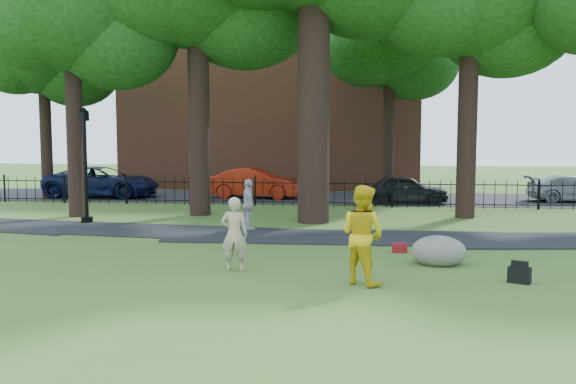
# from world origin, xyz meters

# --- Properties ---
(ground) EXTENTS (120.00, 120.00, 0.00)m
(ground) POSITION_xyz_m (0.00, 0.00, 0.00)
(ground) COLOR #3A6222
(ground) RESTS_ON ground
(footpath) EXTENTS (36.07, 3.85, 0.03)m
(footpath) POSITION_xyz_m (1.00, 3.90, 0.00)
(footpath) COLOR black
(footpath) RESTS_ON ground
(street) EXTENTS (80.00, 7.00, 0.02)m
(street) POSITION_xyz_m (0.00, 16.00, 0.00)
(street) COLOR black
(street) RESTS_ON ground
(iron_fence) EXTENTS (44.00, 0.04, 1.20)m
(iron_fence) POSITION_xyz_m (0.00, 12.00, 0.60)
(iron_fence) COLOR black
(iron_fence) RESTS_ON ground
(brick_building) EXTENTS (18.00, 8.00, 12.00)m
(brick_building) POSITION_xyz_m (-4.00, 24.00, 6.00)
(brick_building) COLOR brown
(brick_building) RESTS_ON ground
(woman) EXTENTS (0.62, 0.43, 1.60)m
(woman) POSITION_xyz_m (-1.07, -0.67, 0.80)
(woman) COLOR tan
(woman) RESTS_ON ground
(man) EXTENTS (1.20, 1.16, 1.94)m
(man) POSITION_xyz_m (1.66, -1.49, 0.97)
(man) COLOR gold
(man) RESTS_ON ground
(pedestrian) EXTENTS (0.72, 1.03, 1.63)m
(pedestrian) POSITION_xyz_m (-1.89, 4.98, 0.82)
(pedestrian) COLOR #B3B3B8
(pedestrian) RESTS_ON ground
(boulder) EXTENTS (1.47, 1.28, 0.72)m
(boulder) POSITION_xyz_m (3.40, 0.50, 0.36)
(boulder) COLOR #686456
(boulder) RESTS_ON ground
(lamppost) EXTENTS (0.40, 0.40, 3.99)m
(lamppost) POSITION_xyz_m (-7.75, 5.80, 1.96)
(lamppost) COLOR black
(lamppost) RESTS_ON ground
(backpack) EXTENTS (0.49, 0.41, 0.31)m
(backpack) POSITION_xyz_m (4.75, -1.02, 0.16)
(backpack) COLOR black
(backpack) RESTS_ON ground
(red_bag) EXTENTS (0.38, 0.27, 0.24)m
(red_bag) POSITION_xyz_m (2.62, 1.81, 0.12)
(red_bag) COLOR maroon
(red_bag) RESTS_ON ground
(red_sedan) EXTENTS (4.72, 1.88, 1.53)m
(red_sedan) POSITION_xyz_m (-3.61, 15.23, 0.76)
(red_sedan) COLOR #981D0B
(red_sedan) RESTS_ON ground
(navy_van) EXTENTS (5.74, 2.73, 1.58)m
(navy_van) POSITION_xyz_m (-11.46, 14.78, 0.79)
(navy_van) COLOR #0A1236
(navy_van) RESTS_ON ground
(grey_car) EXTENTS (3.92, 1.68, 1.32)m
(grey_car) POSITION_xyz_m (3.67, 13.64, 0.66)
(grey_car) COLOR black
(grey_car) RESTS_ON ground
(silver_car) EXTENTS (4.45, 2.00, 1.27)m
(silver_car) POSITION_xyz_m (11.66, 15.29, 0.63)
(silver_car) COLOR #919399
(silver_car) RESTS_ON ground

